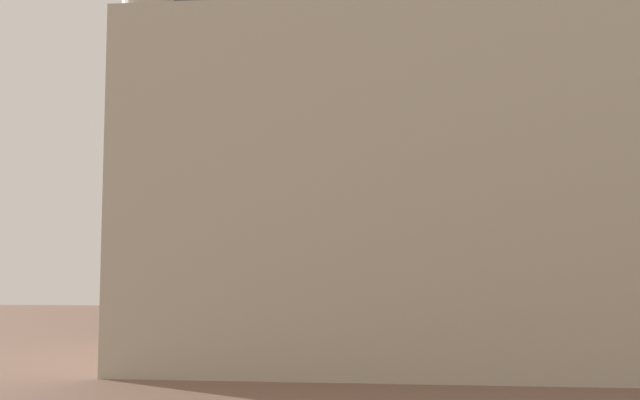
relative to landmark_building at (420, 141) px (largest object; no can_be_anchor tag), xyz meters
name	(u,v)px	position (x,y,z in m)	size (l,w,h in m)	color
landmark_building	(420,141)	(0.00, 0.00, 0.00)	(25.50, 13.74, 36.70)	#B2A893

